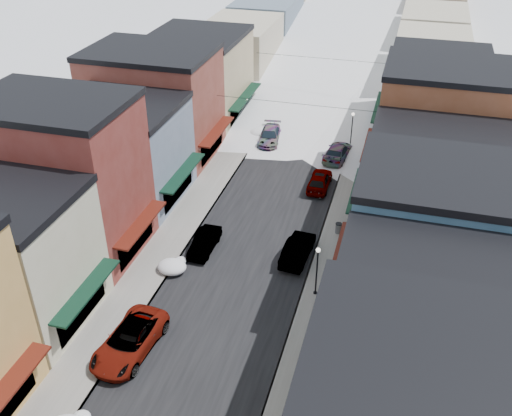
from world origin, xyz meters
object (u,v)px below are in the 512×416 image
Objects in this scene: car_dark_hatch at (205,242)px; car_white_suv at (129,341)px; car_green_sedan at (298,249)px; car_silver_sedan at (135,336)px; streetlamp_near at (317,265)px; trash_can at (338,228)px.

car_white_suv is at bearing -93.88° from car_dark_hatch.
car_dark_hatch is 0.87× the size of car_green_sedan.
car_silver_sedan is 14.42m from car_green_sedan.
streetlamp_near is (10.18, 7.99, 1.84)m from car_silver_sedan.
streetlamp_near reaches higher than car_green_sedan.
streetlamp_near is (9.50, -3.03, 1.94)m from car_dark_hatch.
car_white_suv is at bearing -122.87° from trash_can.
car_silver_sedan is 1.20× the size of streetlamp_near.
car_green_sedan is at bearing 118.48° from streetlamp_near.
car_silver_sedan is 11.04m from car_dark_hatch.
car_silver_sedan is 13.07m from streetlamp_near.
car_white_suv is 1.29× the size of car_silver_sedan.
car_green_sedan is 4.90m from streetlamp_near.
car_green_sedan is 5.48× the size of trash_can.
car_silver_sedan is at bearing 81.38° from car_white_suv.
car_white_suv is 14.90m from car_green_sedan.
car_silver_sedan reaches higher than trash_can.
car_white_suv is 0.51m from car_silver_sedan.
streetlamp_near is (2.17, -3.99, 1.83)m from car_green_sedan.
car_silver_sedan is at bearing 59.80° from car_green_sedan.
car_dark_hatch is at bearing 90.80° from car_white_suv.
trash_can is (2.57, 4.07, -0.21)m from car_green_sedan.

